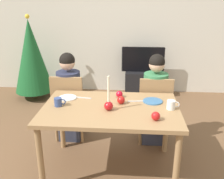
{
  "coord_description": "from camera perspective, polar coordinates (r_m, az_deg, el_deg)",
  "views": [
    {
      "loc": [
        0.2,
        -2.39,
        1.82
      ],
      "look_at": [
        0.0,
        0.2,
        0.87
      ],
      "focal_mm": 41.08,
      "sensor_mm": 36.0,
      "label": 1
    }
  ],
  "objects": [
    {
      "name": "chair_left",
      "position": [
        3.37,
        -9.52,
        -3.09
      ],
      "size": [
        0.4,
        0.4,
        0.9
      ],
      "color": "#99754C",
      "rests_on": "ground"
    },
    {
      "name": "plate_left",
      "position": [
        2.89,
        -9.89,
        -1.81
      ],
      "size": [
        0.2,
        0.2,
        0.01
      ],
      "primitive_type": "cylinder",
      "color": "white",
      "rests_on": "dining_table"
    },
    {
      "name": "mug_left",
      "position": [
        2.7,
        -11.84,
        -2.73
      ],
      "size": [
        0.12,
        0.08,
        0.09
      ],
      "color": "#33477F",
      "rests_on": "dining_table"
    },
    {
      "name": "plate_right",
      "position": [
        2.79,
        9.05,
        -2.57
      ],
      "size": [
        0.21,
        0.21,
        0.01
      ],
      "primitive_type": "cylinder",
      "color": "teal",
      "rests_on": "dining_table"
    },
    {
      "name": "mug_right",
      "position": [
        2.64,
        13.06,
        -3.33
      ],
      "size": [
        0.13,
        0.08,
        0.09
      ],
      "color": "white",
      "rests_on": "dining_table"
    },
    {
      "name": "apple_near_candle",
      "position": [
        2.7,
        2.02,
        -2.35
      ],
      "size": [
        0.08,
        0.08,
        0.08
      ],
      "primitive_type": "sphere",
      "color": "#B51916",
      "rests_on": "dining_table"
    },
    {
      "name": "apple_by_left_plate",
      "position": [
        2.38,
        9.7,
        -5.84
      ],
      "size": [
        0.08,
        0.08,
        0.08
      ],
      "primitive_type": "sphere",
      "color": "red",
      "rests_on": "dining_table"
    },
    {
      "name": "candle_centerpiece",
      "position": [
        2.54,
        -0.78,
        -3.12
      ],
      "size": [
        0.09,
        0.09,
        0.35
      ],
      "color": "red",
      "rests_on": "dining_table"
    },
    {
      "name": "person_right_child",
      "position": [
        3.29,
        9.45,
        -2.52
      ],
      "size": [
        0.3,
        0.3,
        1.17
      ],
      "color": "#33384C",
      "rests_on": "ground"
    },
    {
      "name": "back_wall",
      "position": [
        5.02,
        2.14,
        14.14
      ],
      "size": [
        6.4,
        0.1,
        2.6
      ],
      "primitive_type": "cube",
      "color": "beige",
      "rests_on": "ground"
    },
    {
      "name": "apple_by_right_mug",
      "position": [
        2.87,
        1.64,
        -1.04
      ],
      "size": [
        0.08,
        0.08,
        0.08
      ],
      "primitive_type": "sphere",
      "color": "red",
      "rests_on": "dining_table"
    },
    {
      "name": "dining_table",
      "position": [
        2.66,
        -0.33,
        -5.59
      ],
      "size": [
        1.4,
        0.9,
        0.75
      ],
      "color": "#99754C",
      "rests_on": "ground"
    },
    {
      "name": "fork_right",
      "position": [
        2.78,
        5.37,
        -2.6
      ],
      "size": [
        0.18,
        0.04,
        0.01
      ],
      "primitive_type": "cube",
      "rotation": [
        0.0,
        0.0,
        0.14
      ],
      "color": "silver",
      "rests_on": "dining_table"
    },
    {
      "name": "tv",
      "position": [
        4.83,
        6.91,
        6.66
      ],
      "size": [
        0.79,
        0.05,
        0.46
      ],
      "color": "black",
      "rests_on": "tv_stand"
    },
    {
      "name": "tv_stand",
      "position": [
        4.96,
        6.68,
        1.36
      ],
      "size": [
        0.64,
        0.4,
        0.48
      ],
      "primitive_type": "cube",
      "color": "black",
      "rests_on": "ground"
    },
    {
      "name": "person_left_child",
      "position": [
        3.37,
        -9.45,
        -1.97
      ],
      "size": [
        0.3,
        0.3,
        1.17
      ],
      "color": "#33384C",
      "rests_on": "ground"
    },
    {
      "name": "christmas_tree",
      "position": [
        4.89,
        -17.47,
        7.09
      ],
      "size": [
        0.7,
        0.7,
        1.53
      ],
      "color": "brown",
      "rests_on": "ground"
    },
    {
      "name": "ground_plane",
      "position": [
        3.01,
        -0.3,
        -17.1
      ],
      "size": [
        7.68,
        7.68,
        0.0
      ],
      "primitive_type": "plane",
      "color": "brown"
    },
    {
      "name": "fork_left",
      "position": [
        2.87,
        -6.35,
        -1.84
      ],
      "size": [
        0.18,
        0.04,
        0.01
      ],
      "primitive_type": "cube",
      "rotation": [
        0.0,
        0.0,
        -0.15
      ],
      "color": "silver",
      "rests_on": "dining_table"
    },
    {
      "name": "chair_right",
      "position": [
        3.29,
        9.44,
        -3.66
      ],
      "size": [
        0.4,
        0.4,
        0.9
      ],
      "color": "#99754C",
      "rests_on": "ground"
    }
  ]
}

